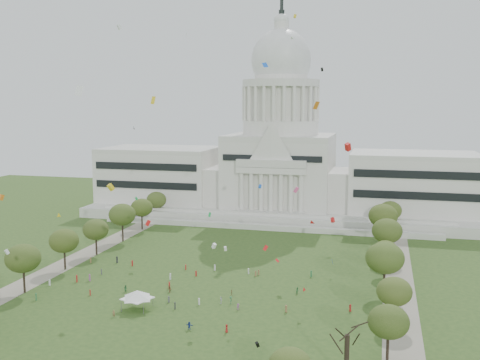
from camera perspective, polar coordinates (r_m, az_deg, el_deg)
The scene contains 32 objects.
ground at distance 137.88m, azimuth -4.79°, elevation -12.44°, with size 400.00×400.00×0.00m, color #2E4C1D.
capitol at distance 240.82m, azimuth 4.08°, elevation 1.75°, with size 160.00×64.50×91.30m.
path_left at distance 183.49m, azimuth -16.03°, elevation -7.55°, with size 8.00×160.00×0.04m, color gray.
path_right at distance 159.35m, azimuth 15.79°, elevation -9.89°, with size 8.00×160.00×0.04m, color gray.
row_tree_r_0 at distance 109.92m, azimuth 14.85°, elevation -13.76°, with size 7.67×7.67×10.91m.
row_tree_l_1 at distance 152.53m, azimuth -21.19°, elevation -7.43°, with size 8.86×8.86×12.59m.
row_tree_r_1 at distance 126.75m, azimuth 15.41°, elevation -10.88°, with size 7.58×7.58×10.78m.
row_tree_l_2 at distance 169.42m, azimuth -17.45°, elevation -5.92°, with size 8.42×8.42×11.97m.
row_tree_r_2 at distance 144.51m, azimuth 14.51°, elevation -7.69°, with size 9.55×9.55×13.58m.
row_tree_l_3 at distance 182.93m, azimuth -14.44°, elevation -4.89°, with size 8.12×8.12×11.55m.
row_tree_r_3 at distance 161.65m, azimuth 14.57°, elevation -6.98°, with size 7.01×7.01×9.98m.
row_tree_l_4 at distance 198.70m, azimuth -11.88°, elevation -3.46°, with size 9.29×9.29×13.21m.
row_tree_r_4 at distance 176.26m, azimuth 14.71°, elevation -5.02°, with size 9.19×9.19×13.06m.
row_tree_l_5 at distance 215.84m, azimuth -9.96°, elevation -2.78°, with size 8.33×8.33×11.85m.
row_tree_r_5 at distance 195.84m, azimuth 14.34°, elevation -3.54°, with size 9.82×9.82×13.96m.
row_tree_l_6 at distance 232.85m, azimuth -8.49°, elevation -2.01°, with size 8.19×8.19×11.64m.
row_tree_r_6 at distance 213.75m, azimuth 15.01°, elevation -3.01°, with size 8.42×8.42×11.97m.
big_bare_tree at distance 101.88m, azimuth 10.86°, elevation -14.84°, with size 6.00×5.00×12.80m.
event_tent at distance 135.33m, azimuth -10.41°, elevation -11.34°, with size 10.52×10.52×4.59m.
person_0 at distance 134.99m, azimuth 11.14°, elevation -12.62°, with size 0.85×0.55×1.74m, color #B21E1E.
person_2 at distance 144.56m, azimuth 5.86°, elevation -11.11°, with size 0.85×0.53×1.75m, color #33723F.
person_3 at distance 137.20m, azimuth -0.95°, elevation -12.11°, with size 1.20×0.62×1.85m, color #33723F.
person_4 at distance 137.40m, azimuth -1.94°, elevation -12.10°, with size 1.03×0.56×1.76m, color silver.
person_5 at distance 146.09m, azimuth -7.14°, elevation -10.94°, with size 1.58×0.62×1.70m, color olive.
person_6 at distance 121.54m, azimuth -1.37°, elevation -14.84°, with size 0.85×0.55×1.74m, color #B21E1E.
person_7 at distance 132.49m, azimuth -12.71°, elevation -13.09°, with size 0.60×0.44×1.66m, color olive.
person_8 at distance 148.16m, azimuth -11.54°, elevation -10.74°, with size 0.89×0.55×1.83m, color #33723F.
person_9 at distance 133.49m, azimuth -0.19°, elevation -12.76°, with size 0.99×0.51×1.53m, color #994C8C.
person_10 at distance 143.25m, azimuth -0.85°, elevation -11.34°, with size 0.79×0.43×1.34m, color olive.
person_11 at distance 123.31m, azimuth -5.17°, elevation -14.53°, with size 1.59×0.63×1.72m, color navy.
distant_crowd at distance 155.10m, azimuth -8.42°, elevation -9.84°, with size 66.46×35.74×1.95m.
kite_swarm at distance 141.31m, azimuth -2.06°, elevation -0.28°, with size 74.66×91.40×64.10m.
Camera 1 is at (43.11, -121.98, 47.68)m, focal length 42.00 mm.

